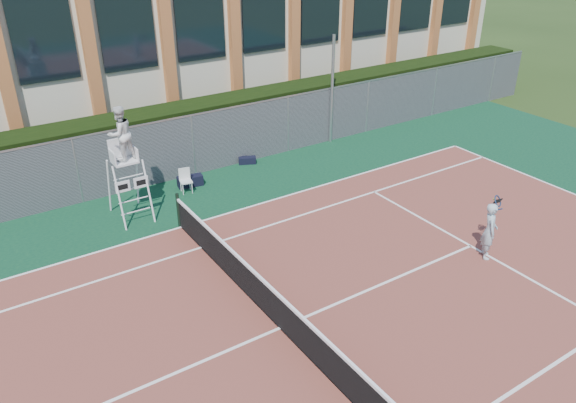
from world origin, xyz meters
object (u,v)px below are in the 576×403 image
steel_pole (332,90)px  umpire_chair (121,137)px  plastic_chair (185,178)px  tennis_player (490,230)px

steel_pole → umpire_chair: bearing=-169.6°
umpire_chair → plastic_chair: umpire_chair is taller
umpire_chair → tennis_player: (7.29, -7.61, -1.77)m
umpire_chair → tennis_player: size_ratio=2.18×
plastic_chair → tennis_player: (5.17, -8.25, 0.36)m
steel_pole → tennis_player: size_ratio=2.63×
plastic_chair → tennis_player: 9.74m
umpire_chair → plastic_chair: (2.12, 0.64, -2.12)m
umpire_chair → plastic_chair: bearing=16.8°
tennis_player → steel_pole: bearing=79.6°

